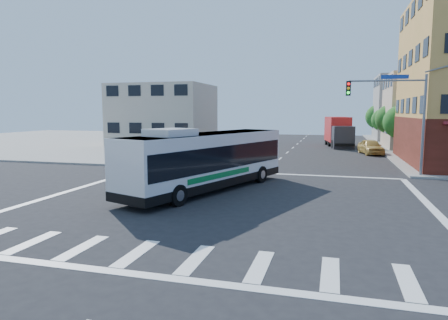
# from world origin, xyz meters

# --- Properties ---
(ground) EXTENTS (120.00, 120.00, 0.00)m
(ground) POSITION_xyz_m (0.00, 0.00, 0.00)
(ground) COLOR black
(ground) RESTS_ON ground
(sidewalk_nw) EXTENTS (50.00, 50.00, 0.15)m
(sidewalk_nw) POSITION_xyz_m (-35.00, 35.00, 0.07)
(sidewalk_nw) COLOR gray
(sidewalk_nw) RESTS_ON ground
(building_east_near) EXTENTS (12.06, 10.06, 9.00)m
(building_east_near) POSITION_xyz_m (16.98, 33.98, 4.51)
(building_east_near) COLOR #C0AC92
(building_east_near) RESTS_ON ground
(building_east_far) EXTENTS (12.06, 10.06, 10.00)m
(building_east_far) POSITION_xyz_m (16.98, 47.98, 5.01)
(building_east_far) COLOR gray
(building_east_far) RESTS_ON ground
(building_west) EXTENTS (12.06, 10.06, 8.00)m
(building_west) POSITION_xyz_m (-17.02, 29.98, 4.01)
(building_west) COLOR #BFB49F
(building_west) RESTS_ON ground
(signal_mast_ne) EXTENTS (7.91, 1.13, 8.07)m
(signal_mast_ne) POSITION_xyz_m (9.08, 10.62, 4.98)
(signal_mast_ne) COLOR slate
(signal_mast_ne) RESTS_ON ground
(street_tree_a) EXTENTS (3.60, 3.60, 5.53)m
(street_tree_a) POSITION_xyz_m (11.90, 27.92, 3.59)
(street_tree_a) COLOR #331E12
(street_tree_a) RESTS_ON ground
(street_tree_b) EXTENTS (3.80, 3.80, 5.79)m
(street_tree_b) POSITION_xyz_m (11.90, 35.92, 3.75)
(street_tree_b) COLOR #331E12
(street_tree_b) RESTS_ON ground
(street_tree_c) EXTENTS (3.40, 3.40, 5.29)m
(street_tree_c) POSITION_xyz_m (11.90, 43.92, 3.46)
(street_tree_c) COLOR #331E12
(street_tree_c) RESTS_ON ground
(street_tree_d) EXTENTS (4.00, 4.00, 6.03)m
(street_tree_d) POSITION_xyz_m (11.90, 51.92, 3.88)
(street_tree_d) COLOR #331E12
(street_tree_d) RESTS_ON ground
(transit_bus) EXTENTS (6.64, 12.47, 3.65)m
(transit_bus) POSITION_xyz_m (-1.95, 2.40, 1.78)
(transit_bus) COLOR black
(transit_bus) RESTS_ON ground
(box_truck) EXTENTS (3.75, 8.72, 3.80)m
(box_truck) POSITION_xyz_m (5.46, 34.20, 1.84)
(box_truck) COLOR #29292E
(box_truck) RESTS_ON ground
(parked_car) EXTENTS (2.76, 4.94, 1.59)m
(parked_car) POSITION_xyz_m (8.71, 25.60, 0.79)
(parked_car) COLOR gold
(parked_car) RESTS_ON ground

